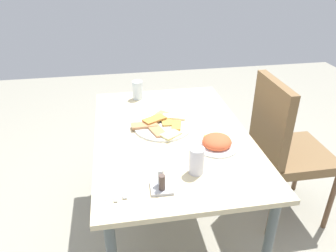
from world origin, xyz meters
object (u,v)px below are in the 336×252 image
dining_chair (284,143)px  pide_platter (162,125)px  condiment_caddy (161,184)px  soda_can (197,161)px  drinking_glass (138,90)px  salad_plate_greens (217,143)px  paper_napkin (121,185)px  fork (116,185)px  spoon (125,184)px  dining_table (171,145)px

dining_chair → pide_platter: 0.75m
condiment_caddy → soda_can: bearing=117.3°
dining_chair → drinking_glass: (-0.43, -0.83, 0.22)m
pide_platter → salad_plate_greens: bearing=44.4°
drinking_glass → paper_napkin: (0.88, -0.15, -0.06)m
drinking_glass → soda_can: bearing=12.1°
fork → spoon: 0.04m
pide_platter → condiment_caddy: (0.51, -0.08, 0.02)m
dining_table → dining_chair: (-0.05, 0.69, -0.09)m
fork → drinking_glass: bearing=172.1°
dining_chair → salad_plate_greens: 0.57m
pide_platter → drinking_glass: (-0.41, -0.10, 0.05)m
dining_chair → soda_can: 0.80m
drinking_glass → fork: drinking_glass is taller
pide_platter → soda_can: size_ratio=2.79×
paper_napkin → condiment_caddy: condiment_caddy is taller
pide_platter → paper_napkin: pide_platter is taller
soda_can → salad_plate_greens: bearing=141.4°
dining_chair → soda_can: (0.41, -0.65, 0.23)m
salad_plate_greens → condiment_caddy: 0.42m
salad_plate_greens → pide_platter: bearing=-135.6°
paper_napkin → spoon: (0.00, 0.02, 0.00)m
salad_plate_greens → drinking_glass: size_ratio=1.82×
dining_table → salad_plate_greens: bearing=49.6°
dining_table → drinking_glass: 0.52m
fork → condiment_caddy: size_ratio=2.14×
soda_can → spoon: size_ratio=0.70×
dining_table → condiment_caddy: bearing=-15.4°
dining_table → drinking_glass: drinking_glass is taller
soda_can → paper_napkin: bearing=-83.5°
soda_can → condiment_caddy: size_ratio=1.31×
dining_chair → drinking_glass: bearing=-117.5°
dining_table → paper_napkin: size_ratio=8.29×
salad_plate_greens → fork: 0.55m
dining_chair → spoon: 1.07m
spoon → salad_plate_greens: bearing=119.2°
condiment_caddy → pide_platter: bearing=170.7°
dining_table → spoon: size_ratio=6.85×
dining_table → pide_platter: 0.12m
salad_plate_greens → soda_can: (0.19, -0.15, 0.04)m
pide_platter → drinking_glass: drinking_glass is taller
spoon → condiment_caddy: (0.05, 0.14, 0.02)m
dining_chair → salad_plate_greens: dining_chair is taller
fork → spoon: (0.00, 0.04, 0.00)m
dining_chair → soda_can: size_ratio=7.70×
soda_can → drinking_glass: 0.86m
dining_chair → paper_napkin: 1.09m
dining_chair → pide_platter: (-0.02, -0.73, 0.18)m
pide_platter → spoon: size_ratio=1.94×
paper_napkin → pide_platter: bearing=152.1°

